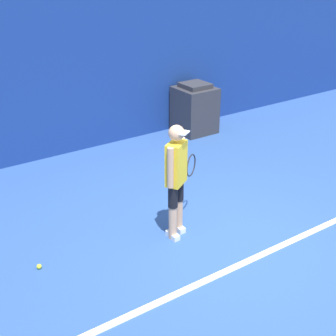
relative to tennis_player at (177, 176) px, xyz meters
The scene contains 7 objects.
ground_plane 1.25m from the tennis_player, 54.25° to the right, with size 24.00×24.00×0.00m, color #2D5193.
back_wall 3.86m from the tennis_player, 82.91° to the left, with size 24.00×0.10×3.16m.
court_baseline 1.54m from the tennis_player, 67.10° to the right, with size 21.60×0.10×0.01m.
tennis_player is the anchor object (origin of this frame).
tennis_ball 2.21m from the tennis_player, behind, with size 0.07×0.07×0.07m.
covered_chair 4.34m from the tennis_player, 49.22° to the left, with size 0.82×0.82×1.14m.
water_bottle 3.93m from the tennis_player, 53.95° to the left, with size 0.08×0.08×0.25m.
Camera 1 is at (-3.88, -4.13, 3.82)m, focal length 50.00 mm.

